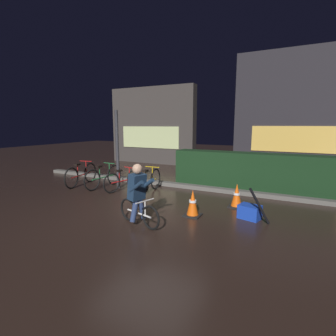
# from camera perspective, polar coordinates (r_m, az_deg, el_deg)

# --- Properties ---
(ground_plane) EXTENTS (40.00, 40.00, 0.00)m
(ground_plane) POSITION_cam_1_polar(r_m,az_deg,el_deg) (6.41, -4.08, -8.62)
(ground_plane) COLOR black
(sidewalk_curb) EXTENTS (12.00, 0.24, 0.12)m
(sidewalk_curb) POSITION_cam_1_polar(r_m,az_deg,el_deg) (8.29, 3.82, -3.99)
(sidewalk_curb) COLOR #56544F
(sidewalk_curb) RESTS_ON ground
(hedge_row) EXTENTS (4.80, 0.70, 1.13)m
(hedge_row) POSITION_cam_1_polar(r_m,az_deg,el_deg) (8.54, 17.47, -0.55)
(hedge_row) COLOR black
(hedge_row) RESTS_ON ground
(storefront_left) EXTENTS (4.73, 0.54, 3.91)m
(storefront_left) POSITION_cam_1_polar(r_m,az_deg,el_deg) (13.59, -3.53, 9.31)
(storefront_left) COLOR #383330
(storefront_left) RESTS_ON ground
(storefront_right) EXTENTS (5.46, 0.54, 5.13)m
(storefront_right) POSITION_cam_1_polar(r_m,az_deg,el_deg) (12.41, 27.46, 11.05)
(storefront_right) COLOR #262328
(storefront_right) RESTS_ON ground
(street_post) EXTENTS (0.10, 0.10, 2.45)m
(street_post) POSITION_cam_1_polar(r_m,az_deg,el_deg) (8.20, -11.18, 3.96)
(street_post) COLOR #2D2D33
(street_post) RESTS_ON ground
(parked_bike_leftmost) EXTENTS (0.46, 1.69, 0.78)m
(parked_bike_leftmost) POSITION_cam_1_polar(r_m,az_deg,el_deg) (9.05, -18.67, -1.41)
(parked_bike_leftmost) COLOR black
(parked_bike_leftmost) RESTS_ON ground
(parked_bike_left_mid) EXTENTS (0.46, 1.67, 0.77)m
(parked_bike_left_mid) POSITION_cam_1_polar(r_m,az_deg,el_deg) (8.51, -14.09, -1.91)
(parked_bike_left_mid) COLOR black
(parked_bike_left_mid) RESTS_ON ground
(parked_bike_center_left) EXTENTS (0.48, 1.47, 0.69)m
(parked_bike_center_left) POSITION_cam_1_polar(r_m,az_deg,el_deg) (8.02, -9.87, -2.68)
(parked_bike_center_left) COLOR black
(parked_bike_center_left) RESTS_ON ground
(parked_bike_center_right) EXTENTS (0.46, 1.63, 0.75)m
(parked_bike_center_right) POSITION_cam_1_polar(r_m,az_deg,el_deg) (7.61, -4.37, -3.04)
(parked_bike_center_right) COLOR black
(parked_bike_center_right) RESTS_ON ground
(traffic_cone_near) EXTENTS (0.36, 0.36, 0.59)m
(traffic_cone_near) POSITION_cam_1_polar(r_m,az_deg,el_deg) (5.74, 5.50, -7.85)
(traffic_cone_near) COLOR black
(traffic_cone_near) RESTS_ON ground
(traffic_cone_far) EXTENTS (0.36, 0.36, 0.59)m
(traffic_cone_far) POSITION_cam_1_polar(r_m,az_deg,el_deg) (6.53, 14.99, -6.00)
(traffic_cone_far) COLOR black
(traffic_cone_far) RESTS_ON ground
(blue_crate) EXTENTS (0.51, 0.42, 0.30)m
(blue_crate) POSITION_cam_1_polar(r_m,az_deg,el_deg) (5.87, 17.68, -9.27)
(blue_crate) COLOR #193DB7
(blue_crate) RESTS_ON ground
(cyclist) EXTENTS (1.15, 0.62, 1.25)m
(cyclist) POSITION_cam_1_polar(r_m,az_deg,el_deg) (5.19, -6.54, -5.81)
(cyclist) COLOR black
(cyclist) RESTS_ON ground
(closed_umbrella) EXTENTS (0.43, 0.27, 0.76)m
(closed_umbrella) POSITION_cam_1_polar(r_m,az_deg,el_deg) (5.53, 19.64, -8.00)
(closed_umbrella) COLOR black
(closed_umbrella) RESTS_ON ground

